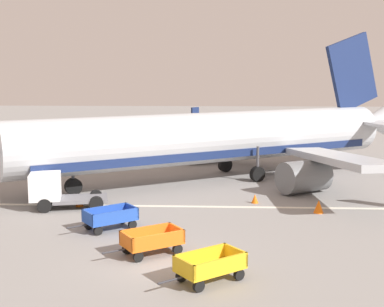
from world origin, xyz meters
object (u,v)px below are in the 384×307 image
(airplane, at_px, (225,138))
(service_truck_beside_carts, at_px, (54,190))
(baggage_cart_third_in_row, at_px, (110,218))
(traffic_cone_mid_apron, at_px, (79,201))
(baggage_cart_second_in_row, at_px, (152,241))
(traffic_cone_by_carts, at_px, (319,206))
(baggage_cart_nearest, at_px, (210,266))
(traffic_cone_near_plane, at_px, (255,199))

(airplane, bearing_deg, service_truck_beside_carts, -136.66)
(baggage_cart_third_in_row, bearing_deg, traffic_cone_mid_apron, 121.64)
(baggage_cart_second_in_row, xyz_separation_m, service_truck_beside_carts, (-6.62, 7.49, 0.50))
(service_truck_beside_carts, distance_m, traffic_cone_by_carts, 15.19)
(airplane, bearing_deg, baggage_cart_nearest, -92.44)
(baggage_cart_second_in_row, relative_size, traffic_cone_mid_apron, 5.53)
(baggage_cart_second_in_row, bearing_deg, traffic_cone_by_carts, 40.07)
(airplane, height_order, traffic_cone_by_carts, airplane)
(baggage_cart_nearest, relative_size, baggage_cart_third_in_row, 1.00)
(service_truck_beside_carts, xyz_separation_m, traffic_cone_near_plane, (11.75, 1.82, -0.82))
(traffic_cone_mid_apron, height_order, traffic_cone_by_carts, traffic_cone_by_carts)
(baggage_cart_nearest, relative_size, traffic_cone_near_plane, 5.91)
(airplane, xyz_separation_m, baggage_cart_second_in_row, (-3.39, -16.93, -2.45))
(baggage_cart_second_in_row, bearing_deg, traffic_cone_near_plane, 61.14)
(service_truck_beside_carts, height_order, traffic_cone_by_carts, service_truck_beside_carts)
(baggage_cart_nearest, relative_size, service_truck_beside_carts, 0.69)
(baggage_cart_nearest, bearing_deg, traffic_cone_mid_apron, 125.78)
(traffic_cone_mid_apron, bearing_deg, traffic_cone_by_carts, -3.47)
(airplane, relative_size, traffic_cone_near_plane, 61.35)
(baggage_cart_third_in_row, distance_m, traffic_cone_by_carts, 11.67)
(traffic_cone_near_plane, height_order, traffic_cone_mid_apron, traffic_cone_mid_apron)
(traffic_cone_near_plane, bearing_deg, baggage_cart_nearest, -101.98)
(baggage_cart_nearest, bearing_deg, service_truck_beside_carts, 131.52)
(traffic_cone_near_plane, bearing_deg, baggage_cart_third_in_row, -143.15)
(airplane, relative_size, baggage_cart_nearest, 10.39)
(traffic_cone_near_plane, height_order, traffic_cone_by_carts, traffic_cone_by_carts)
(traffic_cone_mid_apron, bearing_deg, service_truck_beside_carts, -157.67)
(baggage_cart_nearest, height_order, traffic_cone_by_carts, baggage_cart_nearest)
(airplane, bearing_deg, baggage_cart_second_in_row, -101.32)
(service_truck_beside_carts, bearing_deg, airplane, 43.34)
(baggage_cart_second_in_row, xyz_separation_m, baggage_cart_third_in_row, (-2.55, 3.56, 0.00))
(airplane, distance_m, traffic_cone_mid_apron, 12.74)
(traffic_cone_by_carts, bearing_deg, service_truck_beside_carts, 178.87)
(baggage_cart_nearest, xyz_separation_m, traffic_cone_by_carts, (6.00, 10.05, -0.23))
(traffic_cone_near_plane, relative_size, traffic_cone_by_carts, 0.74)
(baggage_cart_third_in_row, relative_size, traffic_cone_mid_apron, 5.38)
(baggage_cart_second_in_row, bearing_deg, airplane, 78.68)
(airplane, distance_m, traffic_cone_by_carts, 11.35)
(baggage_cart_nearest, distance_m, traffic_cone_by_carts, 11.71)
(service_truck_beside_carts, height_order, traffic_cone_near_plane, service_truck_beside_carts)
(baggage_cart_second_in_row, relative_size, service_truck_beside_carts, 0.72)
(baggage_cart_nearest, distance_m, service_truck_beside_carts, 13.84)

